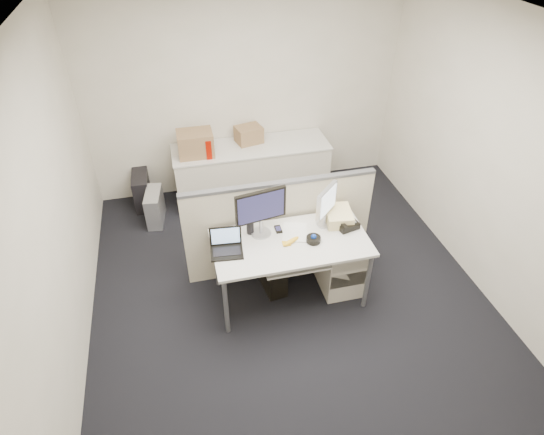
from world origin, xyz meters
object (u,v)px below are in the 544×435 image
object	(u,v)px
monitor_main	(261,213)
desk_phone	(347,225)
laptop	(226,244)
desk	(291,247)

from	to	relation	value
monitor_main	desk_phone	size ratio (longest dim) A/B	2.47
desk_phone	monitor_main	bearing A→B (deg)	160.38
laptop	desk_phone	distance (m)	1.23
monitor_main	laptop	world-z (taller)	monitor_main
desk	laptop	bearing A→B (deg)	-178.15
desk	monitor_main	world-z (taller)	monitor_main
monitor_main	laptop	distance (m)	0.44
desk_phone	desk	bearing A→B (deg)	174.69
desk	desk_phone	size ratio (longest dim) A/B	7.43
laptop	desk_phone	size ratio (longest dim) A/B	1.47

